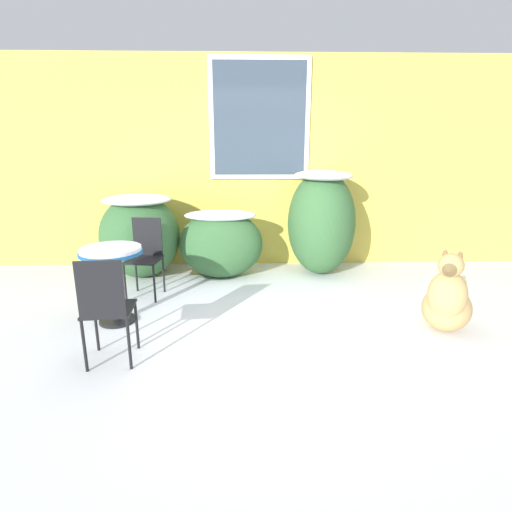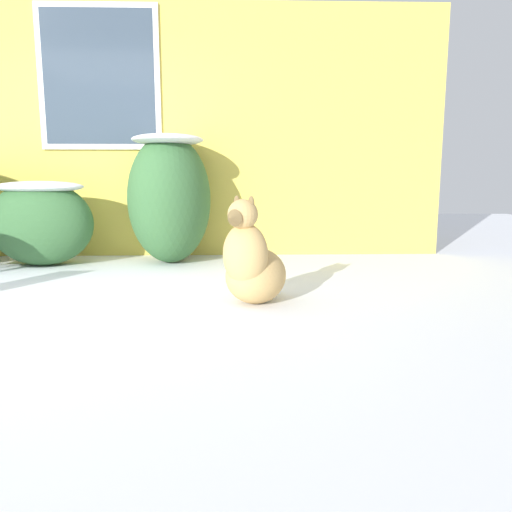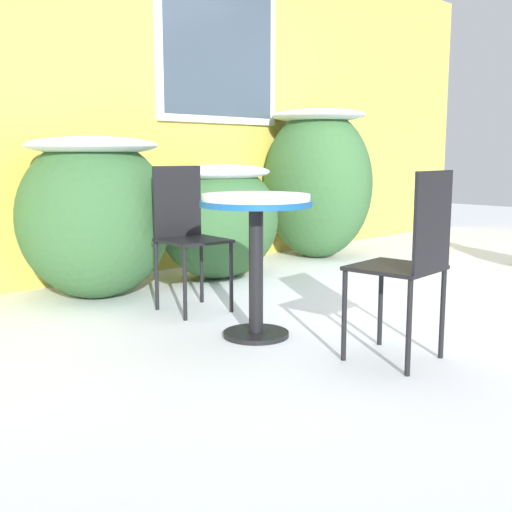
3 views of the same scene
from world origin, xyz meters
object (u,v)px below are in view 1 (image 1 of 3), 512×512
patio_chair_near_table (145,254)px  patio_table (112,264)px  dog (447,302)px  patio_chair_far_side (106,307)px

patio_chair_near_table → patio_table: bearing=-93.4°
patio_table → dog: 3.14m
patio_chair_far_side → patio_table: bearing=-80.7°
patio_chair_near_table → patio_chair_far_side: bearing=-80.9°
patio_chair_far_side → dog: bearing=-175.0°
patio_chair_far_side → dog: (2.91, 0.49, -0.19)m
patio_table → patio_chair_far_side: 0.82m
patio_chair_near_table → dog: 3.16m
patio_table → dog: bearing=-5.5°
patio_table → patio_chair_near_table: bearing=80.1°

